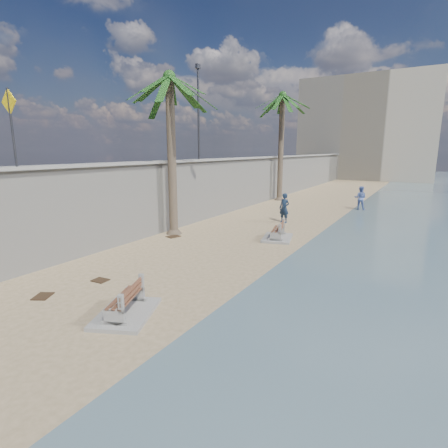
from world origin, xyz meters
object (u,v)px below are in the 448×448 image
at_px(palm_mid, 169,79).
at_px(person_a, 284,206).
at_px(bench_far, 277,232).
at_px(person_b, 360,197).
at_px(bench_near, 126,303).
at_px(palm_back, 283,97).

bearing_deg(palm_mid, person_a, 54.85).
relative_size(bench_far, person_b, 1.17).
distance_m(bench_near, bench_far, 9.27).
bearing_deg(bench_near, person_a, 93.22).
xyz_separation_m(bench_near, palm_back, (-4.45, 21.69, 7.90)).
distance_m(bench_far, palm_back, 15.50).
relative_size(person_a, person_b, 1.07).
xyz_separation_m(bench_far, palm_mid, (-4.92, -1.60, 6.99)).
height_order(bench_far, person_b, person_b).
height_order(palm_back, person_b, palm_back).
height_order(palm_mid, person_b, palm_mid).
bearing_deg(palm_mid, bench_near, -59.40).
height_order(bench_far, palm_mid, palm_mid).
relative_size(bench_far, palm_back, 0.23).
height_order(bench_near, palm_back, palm_back).
bearing_deg(bench_near, person_b, 83.58).
xyz_separation_m(bench_near, person_b, (2.25, 20.00, 0.57)).
xyz_separation_m(bench_near, bench_far, (0.39, 9.26, 0.00)).
bearing_deg(palm_mid, palm_back, 89.66).
relative_size(bench_far, person_a, 1.09).
bearing_deg(bench_far, person_a, 106.49).
bearing_deg(person_a, bench_near, -74.04).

